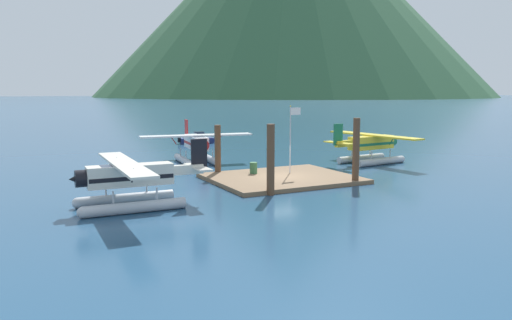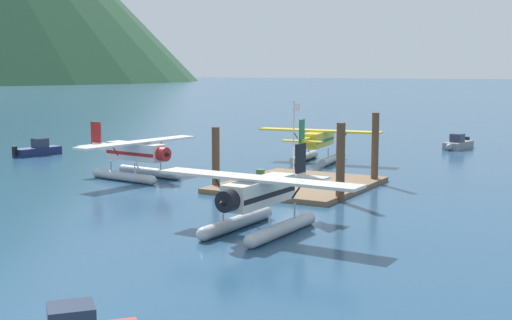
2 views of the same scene
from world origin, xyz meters
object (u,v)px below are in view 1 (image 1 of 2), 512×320
flagpole (292,131)px  seaplane_white_bow_left (196,146)px  seaplane_yellow_stbd_fwd (371,146)px  seaplane_cream_port_aft (130,181)px  fuel_drum (253,168)px  boat_navy_open_north (198,140)px

flagpole → seaplane_white_bow_left: size_ratio=0.50×
seaplane_yellow_stbd_fwd → seaplane_cream_port_aft: same height
seaplane_white_bow_left → seaplane_cream_port_aft: (-9.64, -15.47, 0.00)m
fuel_drum → seaplane_yellow_stbd_fwd: size_ratio=0.08×
seaplane_yellow_stbd_fwd → seaplane_white_bow_left: 16.28m
fuel_drum → seaplane_white_bow_left: 9.46m
fuel_drum → boat_navy_open_north: size_ratio=0.18×
flagpole → boat_navy_open_north: bearing=85.5°
seaplane_white_bow_left → boat_navy_open_north: 17.70m
flagpole → seaplane_yellow_stbd_fwd: bearing=16.1°
seaplane_white_bow_left → seaplane_cream_port_aft: 18.23m
fuel_drum → seaplane_white_bow_left: (-1.31, 9.33, 0.84)m
flagpole → seaplane_cream_port_aft: flagpole is taller
flagpole → boat_navy_open_north: size_ratio=1.08×
fuel_drum → boat_navy_open_north: bearing=79.3°
seaplane_yellow_stbd_fwd → seaplane_cream_port_aft: (-24.14, -8.04, 0.00)m
fuel_drum → boat_navy_open_north: 26.33m
flagpole → boat_navy_open_north: (2.10, 26.96, -3.14)m
flagpole → boat_navy_open_north: flagpole is taller
flagpole → seaplane_cream_port_aft: size_ratio=0.51×
seaplane_white_bow_left → boat_navy_open_north: size_ratio=2.16×
seaplane_yellow_stbd_fwd → boat_navy_open_north: 25.38m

